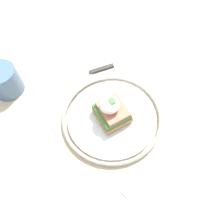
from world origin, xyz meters
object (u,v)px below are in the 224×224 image
object	(u,v)px
fork	(144,174)
cup	(4,80)
plate	(112,117)
knife	(88,73)
sandwich	(112,110)

from	to	relation	value
fork	cup	bearing A→B (deg)	26.58
plate	cup	size ratio (longest dim) A/B	3.09
plate	knife	bearing A→B (deg)	-5.10
plate	cup	bearing A→B (deg)	41.88
knife	fork	bearing A→B (deg)	175.92
knife	sandwich	bearing A→B (deg)	174.53
plate	fork	xyz separation A→B (m)	(-0.16, 0.01, -0.01)
sandwich	knife	world-z (taller)	sandwich
sandwich	cup	size ratio (longest dim) A/B	0.98
fork	knife	distance (m)	0.33
cup	knife	bearing A→B (deg)	-105.89
sandwich	fork	size ratio (longest dim) A/B	0.55
knife	cup	size ratio (longest dim) A/B	2.28
sandwich	cup	distance (m)	0.30
sandwich	fork	bearing A→B (deg)	177.33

